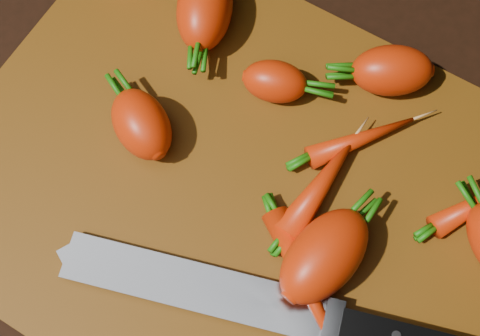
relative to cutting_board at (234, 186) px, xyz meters
The scene contains 11 objects.
ground 0.01m from the cutting_board, ahead, with size 2.00×2.00×0.01m, color black.
cutting_board is the anchor object (origin of this frame).
carrot_1 0.10m from the cutting_board, behind, with size 0.07×0.05×0.05m, color red.
carrot_2 0.17m from the cutting_board, 130.45° to the left, with size 0.09×0.05×0.05m, color red.
carrot_3 0.11m from the cutting_board, 13.09° to the right, with size 0.09×0.05×0.05m, color red.
carrot_4 0.18m from the cutting_board, 66.16° to the left, with size 0.07×0.05×0.05m, color red.
carrot_5 0.10m from the cutting_board, 99.09° to the left, with size 0.06×0.04×0.04m, color red.
carrot_7 0.12m from the cutting_board, 50.02° to the left, with size 0.10×0.02×0.02m, color red.
carrot_8 0.11m from the cutting_board, 26.06° to the right, with size 0.14×0.02×0.02m, color red.
carrot_9 0.08m from the cutting_board, 26.53° to the left, with size 0.11×0.03×0.03m, color red.
knife 0.10m from the cutting_board, 66.30° to the right, with size 0.35×0.13×0.02m.
Camera 1 is at (0.10, -0.16, 0.57)m, focal length 50.00 mm.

